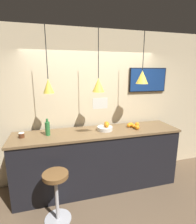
# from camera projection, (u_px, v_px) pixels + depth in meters

# --- Properties ---
(ground_plane) EXTENTS (14.00, 14.00, 0.00)m
(ground_plane) POSITION_uv_depth(u_px,v_px,m) (110.00, 213.00, 2.69)
(ground_plane) COLOR brown
(back_wall) EXTENTS (8.00, 0.06, 2.90)m
(back_wall) POSITION_uv_depth(u_px,v_px,m) (92.00, 107.00, 3.45)
(back_wall) COLOR beige
(back_wall) RESTS_ON ground_plane
(service_counter) EXTENTS (2.95, 0.69, 1.10)m
(service_counter) POSITION_uv_depth(u_px,v_px,m) (98.00, 159.00, 3.23)
(service_counter) COLOR black
(service_counter) RESTS_ON ground_plane
(bar_stool) EXTENTS (0.39, 0.39, 0.76)m
(bar_stool) POSITION_uv_depth(u_px,v_px,m) (56.00, 189.00, 2.46)
(bar_stool) COLOR #B7B7BC
(bar_stool) RESTS_ON ground_plane
(fruit_bowl) EXTENTS (0.28, 0.28, 0.15)m
(fruit_bowl) POSITION_uv_depth(u_px,v_px,m) (105.00, 127.00, 3.15)
(fruit_bowl) COLOR beige
(fruit_bowl) RESTS_ON service_counter
(orange_pile) EXTENTS (0.26, 0.29, 0.08)m
(orange_pile) POSITION_uv_depth(u_px,v_px,m) (134.00, 126.00, 3.30)
(orange_pile) COLOR orange
(orange_pile) RESTS_ON service_counter
(juice_bottle) EXTENTS (0.08, 0.08, 0.29)m
(juice_bottle) POSITION_uv_depth(u_px,v_px,m) (48.00, 128.00, 2.88)
(juice_bottle) COLOR #286B33
(juice_bottle) RESTS_ON service_counter
(spread_jar) EXTENTS (0.09, 0.09, 0.08)m
(spread_jar) POSITION_uv_depth(u_px,v_px,m) (21.00, 135.00, 2.79)
(spread_jar) COLOR #562D19
(spread_jar) RESTS_ON service_counter
(pendant_lamp_left) EXTENTS (0.17, 0.17, 1.00)m
(pendant_lamp_left) POSITION_uv_depth(u_px,v_px,m) (48.00, 86.00, 2.69)
(pendant_lamp_left) COLOR black
(pendant_lamp_middle) EXTENTS (0.20, 0.20, 1.00)m
(pendant_lamp_middle) POSITION_uv_depth(u_px,v_px,m) (98.00, 85.00, 2.90)
(pendant_lamp_middle) COLOR black
(pendant_lamp_right) EXTENTS (0.22, 0.22, 0.88)m
(pendant_lamp_right) POSITION_uv_depth(u_px,v_px,m) (142.00, 77.00, 3.08)
(pendant_lamp_right) COLOR black
(mounted_tv) EXTENTS (0.81, 0.04, 0.48)m
(mounted_tv) POSITION_uv_depth(u_px,v_px,m) (148.00, 80.00, 3.59)
(mounted_tv) COLOR black
(hanging_menu_board) EXTENTS (0.24, 0.01, 0.17)m
(hanging_menu_board) POSITION_uv_depth(u_px,v_px,m) (100.00, 103.00, 2.73)
(hanging_menu_board) COLOR silver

